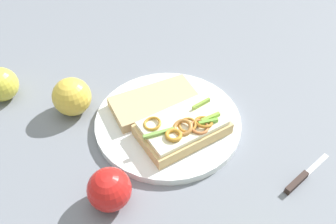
{
  "coord_description": "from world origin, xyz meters",
  "views": [
    {
      "loc": [
        -0.29,
        -0.39,
        0.53
      ],
      "look_at": [
        0.0,
        0.0,
        0.04
      ],
      "focal_mm": 38.21,
      "sensor_mm": 36.0,
      "label": 1
    }
  ],
  "objects_px": {
    "apple_2": "(109,189)",
    "knife": "(302,178)",
    "bread_slice_side": "(156,102)",
    "apple_0": "(72,97)",
    "plate": "(168,122)",
    "sandwich": "(181,128)",
    "apple_3": "(1,84)"
  },
  "relations": [
    {
      "from": "plate",
      "to": "apple_2",
      "type": "xyz_separation_m",
      "value": [
        -0.18,
        -0.09,
        0.03
      ]
    },
    {
      "from": "knife",
      "to": "plate",
      "type": "bearing_deg",
      "value": 109.72
    },
    {
      "from": "knife",
      "to": "apple_2",
      "type": "bearing_deg",
      "value": 146.61
    },
    {
      "from": "plate",
      "to": "sandwich",
      "type": "bearing_deg",
      "value": -94.08
    },
    {
      "from": "bread_slice_side",
      "to": "apple_3",
      "type": "height_order",
      "value": "apple_3"
    },
    {
      "from": "sandwich",
      "to": "apple_0",
      "type": "distance_m",
      "value": 0.23
    },
    {
      "from": "apple_2",
      "to": "knife",
      "type": "height_order",
      "value": "apple_2"
    },
    {
      "from": "apple_0",
      "to": "apple_2",
      "type": "distance_m",
      "value": 0.24
    },
    {
      "from": "sandwich",
      "to": "apple_0",
      "type": "height_order",
      "value": "apple_0"
    },
    {
      "from": "sandwich",
      "to": "plate",
      "type": "bearing_deg",
      "value": -90.12
    },
    {
      "from": "apple_0",
      "to": "knife",
      "type": "relative_size",
      "value": 0.62
    },
    {
      "from": "sandwich",
      "to": "knife",
      "type": "relative_size",
      "value": 1.35
    },
    {
      "from": "bread_slice_side",
      "to": "apple_0",
      "type": "distance_m",
      "value": 0.17
    },
    {
      "from": "apple_3",
      "to": "knife",
      "type": "distance_m",
      "value": 0.62
    },
    {
      "from": "bread_slice_side",
      "to": "apple_3",
      "type": "distance_m",
      "value": 0.33
    },
    {
      "from": "sandwich",
      "to": "apple_2",
      "type": "xyz_separation_m",
      "value": [
        -0.18,
        -0.04,
        0.0
      ]
    },
    {
      "from": "apple_3",
      "to": "sandwich",
      "type": "bearing_deg",
      "value": -53.98
    },
    {
      "from": "sandwich",
      "to": "apple_3",
      "type": "bearing_deg",
      "value": -50.02
    },
    {
      "from": "apple_3",
      "to": "knife",
      "type": "xyz_separation_m",
      "value": [
        0.35,
        -0.52,
        -0.03
      ]
    },
    {
      "from": "sandwich",
      "to": "apple_3",
      "type": "distance_m",
      "value": 0.4
    },
    {
      "from": "sandwich",
      "to": "apple_3",
      "type": "relative_size",
      "value": 2.37
    },
    {
      "from": "bread_slice_side",
      "to": "plate",
      "type": "bearing_deg",
      "value": 96.3
    },
    {
      "from": "plate",
      "to": "sandwich",
      "type": "relative_size",
      "value": 1.7
    },
    {
      "from": "sandwich",
      "to": "apple_0",
      "type": "relative_size",
      "value": 2.18
    },
    {
      "from": "sandwich",
      "to": "bread_slice_side",
      "type": "height_order",
      "value": "sandwich"
    },
    {
      "from": "bread_slice_side",
      "to": "knife",
      "type": "relative_size",
      "value": 1.37
    },
    {
      "from": "sandwich",
      "to": "knife",
      "type": "distance_m",
      "value": 0.23
    },
    {
      "from": "plate",
      "to": "knife",
      "type": "xyz_separation_m",
      "value": [
        0.11,
        -0.24,
        -0.0
      ]
    },
    {
      "from": "plate",
      "to": "apple_0",
      "type": "xyz_separation_m",
      "value": [
        -0.13,
        0.15,
        0.03
      ]
    },
    {
      "from": "bread_slice_side",
      "to": "apple_0",
      "type": "height_order",
      "value": "apple_0"
    },
    {
      "from": "sandwich",
      "to": "bread_slice_side",
      "type": "bearing_deg",
      "value": -90.06
    },
    {
      "from": "apple_3",
      "to": "apple_0",
      "type": "bearing_deg",
      "value": -50.74
    }
  ]
}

